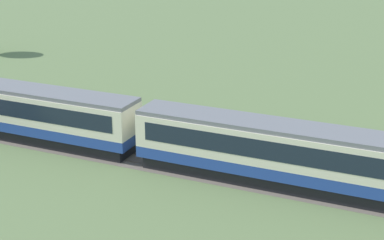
% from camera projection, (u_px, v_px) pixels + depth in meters
% --- Properties ---
extents(passenger_train, '(101.11, 3.10, 4.30)m').
position_uv_depth(passenger_train, '(279.00, 152.00, 38.55)').
color(passenger_train, '#234293').
rests_on(passenger_train, ground_plane).
extents(railway_track, '(167.04, 3.60, 0.04)m').
position_uv_depth(railway_track, '(353.00, 198.00, 37.46)').
color(railway_track, '#665B51').
rests_on(railway_track, ground_plane).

